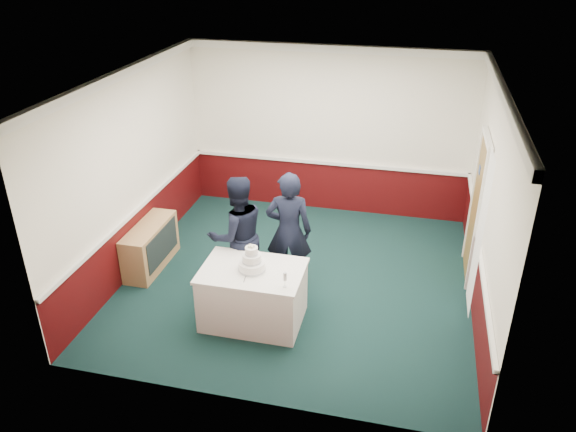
% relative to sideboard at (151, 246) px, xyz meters
% --- Properties ---
extents(ground, '(5.00, 5.00, 0.00)m').
position_rel_sideboard_xyz_m(ground, '(2.28, 0.14, -0.35)').
color(ground, '#112927').
rests_on(ground, ground).
extents(room_shell, '(5.00, 5.00, 3.00)m').
position_rel_sideboard_xyz_m(room_shell, '(2.36, 0.75, 1.62)').
color(room_shell, white).
rests_on(room_shell, ground).
extents(sideboard, '(0.41, 1.20, 0.70)m').
position_rel_sideboard_xyz_m(sideboard, '(0.00, 0.00, 0.00)').
color(sideboard, tan).
rests_on(sideboard, ground).
extents(cake_table, '(1.32, 0.92, 0.79)m').
position_rel_sideboard_xyz_m(cake_table, '(1.91, -0.95, 0.05)').
color(cake_table, white).
rests_on(cake_table, ground).
extents(wedding_cake, '(0.35, 0.35, 0.36)m').
position_rel_sideboard_xyz_m(wedding_cake, '(1.91, -0.95, 0.55)').
color(wedding_cake, white).
rests_on(wedding_cake, cake_table).
extents(cake_knife, '(0.04, 0.22, 0.00)m').
position_rel_sideboard_xyz_m(cake_knife, '(1.88, -1.15, 0.44)').
color(cake_knife, silver).
rests_on(cake_knife, cake_table).
extents(champagne_flute, '(0.05, 0.05, 0.21)m').
position_rel_sideboard_xyz_m(champagne_flute, '(2.41, -1.23, 0.58)').
color(champagne_flute, silver).
rests_on(champagne_flute, cake_table).
extents(person_man, '(1.08, 1.04, 1.75)m').
position_rel_sideboard_xyz_m(person_man, '(1.50, -0.26, 0.52)').
color(person_man, black).
rests_on(person_man, ground).
extents(person_woman, '(0.70, 0.51, 1.78)m').
position_rel_sideboard_xyz_m(person_woman, '(2.18, -0.02, 0.54)').
color(person_woman, black).
rests_on(person_woman, ground).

